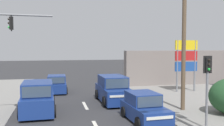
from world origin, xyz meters
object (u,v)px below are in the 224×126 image
Objects in this scene: shopping_plaza_sign at (186,58)px; suv_oncoming_mid at (113,90)px; suv_kerbside_parked at (38,98)px; hatchback_crossing_left at (57,84)px; utility_pole_midground_right at (182,20)px; pedestal_signal_right_kerb at (207,79)px; hatchback_receding_far at (144,108)px.

shopping_plaza_sign is 1.01× the size of suv_oncoming_mid.
hatchback_crossing_left is (1.19, 6.95, -0.18)m from suv_kerbside_parked.
shopping_plaza_sign is 1.00× the size of suv_kerbside_parked.
utility_pole_midground_right is at bearing -8.44° from suv_kerbside_parked.
utility_pole_midground_right reaches higher than pedestal_signal_right_kerb.
hatchback_receding_far is (-2.51, 1.91, -1.71)m from pedestal_signal_right_kerb.
utility_pole_midground_right reaches higher than suv_kerbside_parked.
hatchback_receding_far is at bearing 142.70° from pedestal_signal_right_kerb.
suv_oncoming_mid is at bearing 21.17° from suv_kerbside_parked.
utility_pole_midground_right is 2.83× the size of hatchback_receding_far.
shopping_plaza_sign is at bearing 59.49° from utility_pole_midground_right.
utility_pole_midground_right is 2.29× the size of shopping_plaza_sign.
utility_pole_midground_right is 6.83m from suv_oncoming_mid.
suv_oncoming_mid is (-7.30, -2.91, -2.10)m from shopping_plaza_sign.
shopping_plaza_sign is (3.65, 6.19, -2.66)m from utility_pole_midground_right.
hatchback_receding_far is 11.05m from hatchback_crossing_left.
hatchback_receding_far is at bearing -29.03° from suv_kerbside_parked.
hatchback_receding_far is (-3.09, -1.85, -4.94)m from utility_pole_midground_right.
pedestal_signal_right_kerb is at bearing -66.47° from suv_oncoming_mid.
suv_kerbside_parked is 1.25× the size of hatchback_crossing_left.
suv_kerbside_parked is at bearing 171.56° from utility_pole_midground_right.
utility_pole_midground_right is 2.30× the size of suv_kerbside_parked.
shopping_plaza_sign reaches higher than suv_kerbside_parked.
suv_oncoming_mid is (-3.65, 3.28, -4.76)m from utility_pole_midground_right.
hatchback_crossing_left is at bearing 169.62° from shopping_plaza_sign.
suv_oncoming_mid reaches higher than hatchback_crossing_left.
utility_pole_midground_right is 6.11m from hatchback_receding_far.
shopping_plaza_sign is 1.25× the size of hatchback_crossing_left.
shopping_plaza_sign reaches higher than pedestal_signal_right_kerb.
utility_pole_midground_right is at bearing 30.88° from hatchback_receding_far.
utility_pole_midground_right is 2.31× the size of suv_oncoming_mid.
pedestal_signal_right_kerb is 3.59m from hatchback_receding_far.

